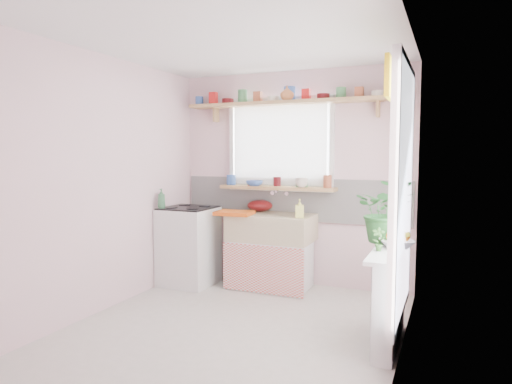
% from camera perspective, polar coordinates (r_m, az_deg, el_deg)
% --- Properties ---
extents(room, '(3.20, 3.20, 3.20)m').
position_cam_1_polar(room, '(4.50, 9.59, 2.57)').
color(room, silver).
rests_on(room, ground).
extents(sink_unit, '(0.95, 0.65, 1.11)m').
position_cam_1_polar(sink_unit, '(5.28, 1.91, -7.32)').
color(sink_unit, white).
rests_on(sink_unit, ground).
extents(cooker, '(0.58, 0.58, 0.93)m').
position_cam_1_polar(cooker, '(5.47, -8.40, -6.62)').
color(cooker, white).
rests_on(cooker, ground).
extents(radiator_ledge, '(0.22, 0.95, 0.78)m').
position_cam_1_polar(radiator_ledge, '(3.91, 16.36, -12.42)').
color(radiator_ledge, white).
rests_on(radiator_ledge, ground).
extents(windowsill, '(1.40, 0.22, 0.04)m').
position_cam_1_polar(windowsill, '(5.35, 2.66, 0.52)').
color(windowsill, tan).
rests_on(windowsill, room).
extents(pine_shelf, '(2.52, 0.24, 0.04)m').
position_cam_1_polar(pine_shelf, '(5.30, 4.21, 11.08)').
color(pine_shelf, tan).
rests_on(pine_shelf, room).
extents(shelf_crockery, '(2.47, 0.11, 0.12)m').
position_cam_1_polar(shelf_crockery, '(5.32, 4.03, 11.87)').
color(shelf_crockery, '#3359A5').
rests_on(shelf_crockery, pine_shelf).
extents(sill_crockery, '(1.35, 0.11, 0.12)m').
position_cam_1_polar(sill_crockery, '(5.34, 2.66, 1.34)').
color(sill_crockery, '#3359A5').
rests_on(sill_crockery, windowsill).
extents(dish_tray, '(0.43, 0.33, 0.04)m').
position_cam_1_polar(dish_tray, '(5.17, -2.73, -2.63)').
color(dish_tray, '#E45A14').
rests_on(dish_tray, sink_unit).
extents(colander, '(0.39, 0.39, 0.14)m').
position_cam_1_polar(colander, '(5.47, 0.50, -1.71)').
color(colander, '#5E1012').
rests_on(colander, sink_unit).
extents(jade_plant, '(0.55, 0.49, 0.55)m').
position_cam_1_polar(jade_plant, '(4.09, 15.87, -2.32)').
color(jade_plant, '#28662C').
rests_on(jade_plant, radiator_ledge).
extents(fruit_bowl, '(0.36, 0.36, 0.07)m').
position_cam_1_polar(fruit_bowl, '(3.92, 17.18, -6.21)').
color(fruit_bowl, silver).
rests_on(fruit_bowl, radiator_ledge).
extents(herb_pot, '(0.11, 0.08, 0.19)m').
position_cam_1_polar(herb_pot, '(3.74, 15.06, -5.73)').
color(herb_pot, '#396D2B').
rests_on(herb_pot, radiator_ledge).
extents(soap_bottle_sink, '(0.11, 0.12, 0.20)m').
position_cam_1_polar(soap_bottle_sink, '(4.96, 5.47, -2.05)').
color(soap_bottle_sink, '#F3F56D').
rests_on(soap_bottle_sink, sink_unit).
extents(sill_cup, '(0.17, 0.17, 0.11)m').
position_cam_1_polar(sill_cup, '(5.18, 5.73, 1.17)').
color(sill_cup, silver).
rests_on(sill_cup, windowsill).
extents(sill_bowl, '(0.22, 0.22, 0.06)m').
position_cam_1_polar(sill_bowl, '(5.39, -0.20, 1.10)').
color(sill_bowl, '#365CAF').
rests_on(sill_bowl, windowsill).
extents(shelf_vase, '(0.17, 0.17, 0.16)m').
position_cam_1_polar(shelf_vase, '(5.26, 3.90, 12.24)').
color(shelf_vase, '#B66938').
rests_on(shelf_vase, pine_shelf).
extents(cooker_bottle, '(0.10, 0.10, 0.23)m').
position_cam_1_polar(cooker_bottle, '(5.33, -11.74, -0.80)').
color(cooker_bottle, '#3B764B').
rests_on(cooker_bottle, cooker).
extents(fruit, '(0.20, 0.14, 0.10)m').
position_cam_1_polar(fruit, '(3.91, 17.29, -5.35)').
color(fruit, orange).
rests_on(fruit, fruit_bowl).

